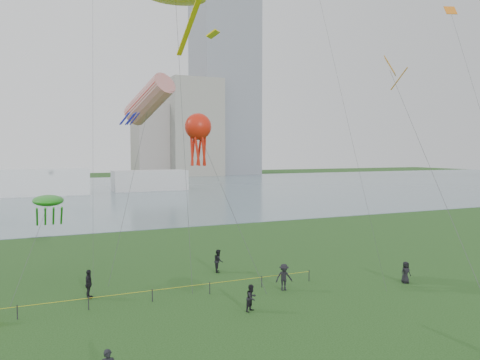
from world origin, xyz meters
name	(u,v)px	position (x,y,z in m)	size (l,w,h in m)	color
lake	(91,192)	(0.00, 100.00, 0.02)	(400.00, 120.00, 0.08)	slate
tower	(224,31)	(62.00, 168.00, 60.00)	(24.00, 24.00, 120.00)	slate
building_mid	(193,128)	(46.00, 162.00, 19.00)	(20.00, 20.00, 38.00)	gray
building_low	(155,140)	(32.00, 168.00, 14.00)	(16.00, 18.00, 28.00)	gray
pavilion_left	(36,182)	(-12.00, 95.00, 3.00)	(22.00, 8.00, 6.00)	silver
pavilion_right	(150,180)	(14.00, 98.00, 2.50)	(18.00, 7.00, 5.00)	silver
fence	(52,306)	(-11.40, 12.28, 0.55)	(24.07, 0.07, 1.05)	black
spectator_a	(252,298)	(-0.09, 8.02, 0.84)	(0.81, 0.63, 1.67)	black
spectator_b	(284,277)	(3.85, 11.02, 0.95)	(1.22, 0.70, 1.89)	black
spectator_c	(89,284)	(-9.02, 14.66, 0.97)	(1.14, 0.48, 1.95)	black
spectator_d	(406,272)	(13.07, 8.95, 0.82)	(0.80, 0.52, 1.63)	black
spectator_g	(218,261)	(1.41, 17.60, 0.92)	(0.90, 0.70, 1.84)	black
kite_windsock	(149,100)	(-3.83, 18.91, 13.85)	(5.52, 5.19, 15.81)	#3F3F42
kite_creature	(48,201)	(-11.27, 20.56, 6.08)	(3.67, 7.85, 6.52)	#3F3F42
kite_octopus	(198,128)	(-0.99, 15.47, 11.56)	(4.33, 5.73, 12.66)	#3F3F42
kite_delta	(395,77)	(10.27, 7.41, 14.86)	(5.32, 14.22, 16.36)	#3F3F42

